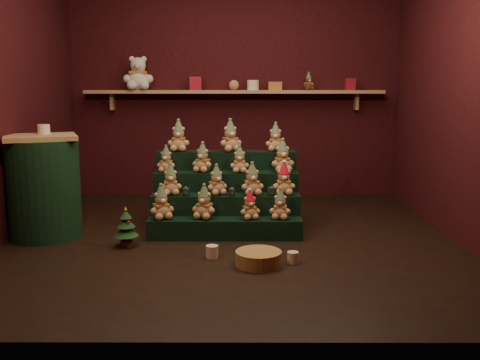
{
  "coord_description": "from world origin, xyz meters",
  "views": [
    {
      "loc": [
        0.09,
        -4.69,
        1.36
      ],
      "look_at": [
        0.07,
        0.25,
        0.5
      ],
      "focal_mm": 40.0,
      "sensor_mm": 36.0,
      "label": 1
    }
  ],
  "objects_px": {
    "snow_globe_a": "(186,191)",
    "wicker_basket": "(258,258)",
    "mini_christmas_tree": "(126,227)",
    "riser_tier_front": "(225,228)",
    "snow_globe_c": "(271,191)",
    "mug_left": "(212,252)",
    "white_bear": "(138,69)",
    "mug_right": "(293,257)",
    "snow_globe_b": "(232,191)",
    "brown_bear": "(309,82)",
    "side_table": "(43,187)"
  },
  "relations": [
    {
      "from": "snow_globe_b",
      "to": "mini_christmas_tree",
      "type": "distance_m",
      "value": 1.02
    },
    {
      "from": "snow_globe_a",
      "to": "snow_globe_c",
      "type": "relative_size",
      "value": 0.95
    },
    {
      "from": "side_table",
      "to": "mini_christmas_tree",
      "type": "relative_size",
      "value": 2.63
    },
    {
      "from": "snow_globe_a",
      "to": "brown_bear",
      "type": "bearing_deg",
      "value": 51.45
    },
    {
      "from": "riser_tier_front",
      "to": "mini_christmas_tree",
      "type": "xyz_separation_m",
      "value": [
        -0.84,
        -0.26,
        0.08
      ]
    },
    {
      "from": "wicker_basket",
      "to": "white_bear",
      "type": "height_order",
      "value": "white_bear"
    },
    {
      "from": "wicker_basket",
      "to": "white_bear",
      "type": "distance_m",
      "value": 3.29
    },
    {
      "from": "wicker_basket",
      "to": "riser_tier_front",
      "type": "bearing_deg",
      "value": 110.61
    },
    {
      "from": "riser_tier_front",
      "to": "snow_globe_b",
      "type": "height_order",
      "value": "snow_globe_b"
    },
    {
      "from": "riser_tier_front",
      "to": "white_bear",
      "type": "xyz_separation_m",
      "value": [
        -1.09,
        1.82,
        1.48
      ]
    },
    {
      "from": "mug_right",
      "to": "riser_tier_front",
      "type": "bearing_deg",
      "value": 128.39
    },
    {
      "from": "brown_bear",
      "to": "mug_right",
      "type": "bearing_deg",
      "value": -118.84
    },
    {
      "from": "snow_globe_a",
      "to": "mug_left",
      "type": "distance_m",
      "value": 0.86
    },
    {
      "from": "snow_globe_b",
      "to": "mini_christmas_tree",
      "type": "height_order",
      "value": "snow_globe_b"
    },
    {
      "from": "riser_tier_front",
      "to": "snow_globe_c",
      "type": "height_order",
      "value": "snow_globe_c"
    },
    {
      "from": "snow_globe_a",
      "to": "wicker_basket",
      "type": "distance_m",
      "value": 1.17
    },
    {
      "from": "side_table",
      "to": "snow_globe_c",
      "type": "bearing_deg",
      "value": -19.01
    },
    {
      "from": "brown_bear",
      "to": "wicker_basket",
      "type": "bearing_deg",
      "value": -124.43
    },
    {
      "from": "riser_tier_front",
      "to": "side_table",
      "type": "relative_size",
      "value": 1.49
    },
    {
      "from": "side_table",
      "to": "snow_globe_a",
      "type": "bearing_deg",
      "value": -17.17
    },
    {
      "from": "snow_globe_c",
      "to": "wicker_basket",
      "type": "relative_size",
      "value": 0.26
    },
    {
      "from": "mug_right",
      "to": "mini_christmas_tree",
      "type": "bearing_deg",
      "value": 162.67
    },
    {
      "from": "mug_left",
      "to": "wicker_basket",
      "type": "bearing_deg",
      "value": -26.5
    },
    {
      "from": "side_table",
      "to": "mug_right",
      "type": "distance_m",
      "value": 2.37
    },
    {
      "from": "snow_globe_a",
      "to": "white_bear",
      "type": "distance_m",
      "value": 2.15
    },
    {
      "from": "riser_tier_front",
      "to": "snow_globe_a",
      "type": "height_order",
      "value": "snow_globe_a"
    },
    {
      "from": "wicker_basket",
      "to": "white_bear",
      "type": "relative_size",
      "value": 0.71
    },
    {
      "from": "mug_right",
      "to": "wicker_basket",
      "type": "relative_size",
      "value": 0.25
    },
    {
      "from": "snow_globe_a",
      "to": "snow_globe_b",
      "type": "relative_size",
      "value": 1.07
    },
    {
      "from": "white_bear",
      "to": "snow_globe_b",
      "type": "bearing_deg",
      "value": -61.58
    },
    {
      "from": "riser_tier_front",
      "to": "white_bear",
      "type": "height_order",
      "value": "white_bear"
    },
    {
      "from": "snow_globe_b",
      "to": "white_bear",
      "type": "xyz_separation_m",
      "value": [
        -1.15,
        1.66,
        1.17
      ]
    },
    {
      "from": "side_table",
      "to": "riser_tier_front",
      "type": "bearing_deg",
      "value": -23.78
    },
    {
      "from": "wicker_basket",
      "to": "brown_bear",
      "type": "distance_m",
      "value": 2.99
    },
    {
      "from": "snow_globe_a",
      "to": "mini_christmas_tree",
      "type": "xyz_separation_m",
      "value": [
        -0.48,
        -0.42,
        -0.23
      ]
    },
    {
      "from": "mug_left",
      "to": "white_bear",
      "type": "xyz_separation_m",
      "value": [
        -1.0,
        2.39,
        1.52
      ]
    },
    {
      "from": "mug_left",
      "to": "white_bear",
      "type": "height_order",
      "value": "white_bear"
    },
    {
      "from": "riser_tier_front",
      "to": "snow_globe_c",
      "type": "xyz_separation_m",
      "value": [
        0.43,
        0.16,
        0.32
      ]
    },
    {
      "from": "riser_tier_front",
      "to": "mug_left",
      "type": "xyz_separation_m",
      "value": [
        -0.09,
        -0.57,
        -0.04
      ]
    },
    {
      "from": "snow_globe_b",
      "to": "mini_christmas_tree",
      "type": "relative_size",
      "value": 0.23
    },
    {
      "from": "snow_globe_b",
      "to": "white_bear",
      "type": "distance_m",
      "value": 2.33
    },
    {
      "from": "snow_globe_b",
      "to": "mug_right",
      "type": "distance_m",
      "value": 1.05
    },
    {
      "from": "riser_tier_front",
      "to": "snow_globe_c",
      "type": "bearing_deg",
      "value": 20.58
    },
    {
      "from": "snow_globe_b",
      "to": "mini_christmas_tree",
      "type": "xyz_separation_m",
      "value": [
        -0.9,
        -0.42,
        -0.23
      ]
    },
    {
      "from": "snow_globe_b",
      "to": "wicker_basket",
      "type": "distance_m",
      "value": 1.0
    },
    {
      "from": "mug_right",
      "to": "snow_globe_c",
      "type": "bearing_deg",
      "value": 98.48
    },
    {
      "from": "wicker_basket",
      "to": "snow_globe_a",
      "type": "bearing_deg",
      "value": 125.33
    },
    {
      "from": "mug_right",
      "to": "brown_bear",
      "type": "height_order",
      "value": "brown_bear"
    },
    {
      "from": "snow_globe_a",
      "to": "mug_left",
      "type": "relative_size",
      "value": 0.88
    },
    {
      "from": "wicker_basket",
      "to": "mug_right",
      "type": "bearing_deg",
      "value": 11.09
    }
  ]
}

